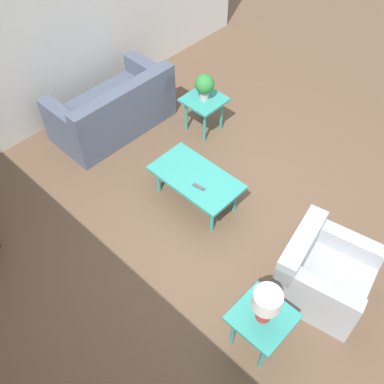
% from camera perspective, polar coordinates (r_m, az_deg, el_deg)
% --- Properties ---
extents(ground_plane, '(14.00, 14.00, 0.00)m').
position_cam_1_polar(ground_plane, '(5.63, 3.73, -3.01)').
color(ground_plane, brown).
extents(wall_right, '(0.12, 7.20, 2.70)m').
position_cam_1_polar(wall_right, '(6.62, -17.20, 19.24)').
color(wall_right, silver).
rests_on(wall_right, ground_plane).
extents(sofa, '(0.91, 1.73, 0.85)m').
position_cam_1_polar(sofa, '(6.66, -9.89, 10.17)').
color(sofa, '#4C566B').
rests_on(sofa, ground_plane).
extents(armchair, '(1.02, 1.00, 0.78)m').
position_cam_1_polar(armchair, '(4.97, 16.17, -9.95)').
color(armchair, '#A8ADB2').
rests_on(armchair, ground_plane).
extents(coffee_table, '(1.13, 0.62, 0.44)m').
position_cam_1_polar(coffee_table, '(5.48, 0.50, 1.65)').
color(coffee_table, teal).
rests_on(coffee_table, ground_plane).
extents(side_table_plant, '(0.53, 0.53, 0.55)m').
position_cam_1_polar(side_table_plant, '(6.46, 1.54, 11.15)').
color(side_table_plant, teal).
rests_on(side_table_plant, ground_plane).
extents(side_table_lamp, '(0.53, 0.53, 0.55)m').
position_cam_1_polar(side_table_lamp, '(4.42, 8.85, -15.83)').
color(side_table_lamp, teal).
rests_on(side_table_lamp, ground_plane).
extents(potted_plant, '(0.27, 0.27, 0.38)m').
position_cam_1_polar(potted_plant, '(6.27, 1.60, 13.43)').
color(potted_plant, '#B2ADA3').
rests_on(potted_plant, side_table_plant).
extents(table_lamp, '(0.26, 0.26, 0.41)m').
position_cam_1_polar(table_lamp, '(4.11, 9.43, -13.73)').
color(table_lamp, red).
rests_on(table_lamp, side_table_lamp).
extents(remote_control, '(0.16, 0.07, 0.02)m').
position_cam_1_polar(remote_control, '(5.32, 0.86, 0.67)').
color(remote_control, '#4C4C51').
rests_on(remote_control, coffee_table).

